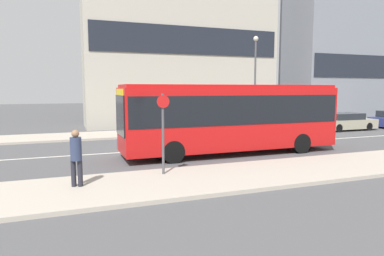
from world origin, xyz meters
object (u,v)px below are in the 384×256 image
parked_car_0 (345,122)px  bus_stop_sign (163,128)px  city_bus (231,114)px  pedestrian_near_stop (76,154)px  street_lamp (255,73)px

parked_car_0 → bus_stop_sign: size_ratio=1.63×
city_bus → pedestrian_near_stop: (-7.18, -3.82, -0.77)m
parked_car_0 → street_lamp: size_ratio=0.68×
city_bus → pedestrian_near_stop: city_bus is taller
city_bus → parked_car_0: size_ratio=2.28×
parked_car_0 → city_bus: bearing=-156.6°
pedestrian_near_stop → city_bus: bearing=46.3°
city_bus → street_lamp: (5.79, 7.59, 2.38)m
city_bus → street_lamp: 9.84m
city_bus → street_lamp: bearing=51.0°
parked_car_0 → pedestrian_near_stop: pedestrian_near_stop is taller
pedestrian_near_stop → parked_car_0: bearing=43.5°
city_bus → bus_stop_sign: 5.37m
pedestrian_near_stop → street_lamp: bearing=59.7°
parked_car_0 → street_lamp: bearing=161.1°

